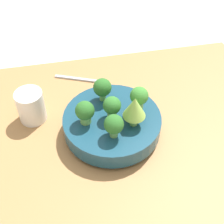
% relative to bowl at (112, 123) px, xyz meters
% --- Properties ---
extents(ground_plane, '(6.00, 6.00, 0.00)m').
position_rel_bowl_xyz_m(ground_plane, '(0.03, 0.03, -0.07)').
color(ground_plane, silver).
extents(table, '(1.09, 0.79, 0.03)m').
position_rel_bowl_xyz_m(table, '(0.03, 0.03, -0.05)').
color(table, '#9E7042').
rests_on(table, ground_plane).
extents(bowl, '(0.27, 0.27, 0.06)m').
position_rel_bowl_xyz_m(bowl, '(0.00, 0.00, 0.00)').
color(bowl, navy).
rests_on(bowl, table).
extents(romanesco_piece_far, '(0.06, 0.06, 0.09)m').
position_rel_bowl_xyz_m(romanesco_piece_far, '(-0.05, 0.04, 0.09)').
color(romanesco_piece_far, '#6BA34C').
rests_on(romanesco_piece_far, bowl).
extents(broccoli_floret_left, '(0.05, 0.05, 0.08)m').
position_rel_bowl_xyz_m(broccoli_floret_left, '(-0.08, -0.01, 0.07)').
color(broccoli_floret_left, '#7AB256').
rests_on(broccoli_floret_left, bowl).
extents(broccoli_floret_front, '(0.05, 0.05, 0.07)m').
position_rel_bowl_xyz_m(broccoli_floret_front, '(0.01, -0.08, 0.07)').
color(broccoli_floret_front, '#6BA34C').
rests_on(broccoli_floret_front, bowl).
extents(broccoli_floret_back, '(0.05, 0.05, 0.07)m').
position_rel_bowl_xyz_m(broccoli_floret_back, '(0.01, 0.07, 0.07)').
color(broccoli_floret_back, '#609347').
rests_on(broccoli_floret_back, bowl).
extents(broccoli_floret_right, '(0.05, 0.05, 0.07)m').
position_rel_bowl_xyz_m(broccoli_floret_right, '(0.07, 0.00, 0.07)').
color(broccoli_floret_right, '#6BA34C').
rests_on(broccoli_floret_right, bowl).
extents(broccoli_floret_center, '(0.05, 0.05, 0.07)m').
position_rel_bowl_xyz_m(broccoli_floret_center, '(-0.00, 0.00, 0.07)').
color(broccoli_floret_center, '#7AB256').
rests_on(broccoli_floret_center, bowl).
extents(cup, '(0.08, 0.08, 0.10)m').
position_rel_bowl_xyz_m(cup, '(0.22, -0.10, 0.01)').
color(cup, silver).
rests_on(cup, table).
extents(fork, '(0.18, 0.08, 0.01)m').
position_rel_bowl_xyz_m(fork, '(0.05, -0.25, -0.03)').
color(fork, '#B2B2B7').
rests_on(fork, table).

